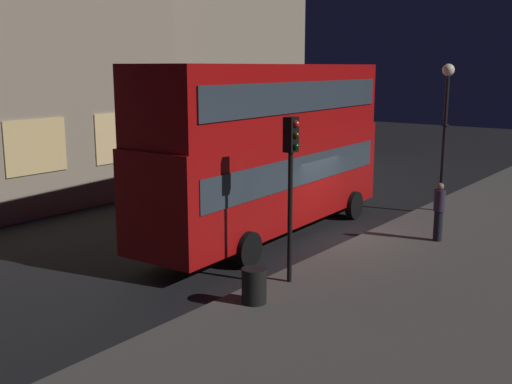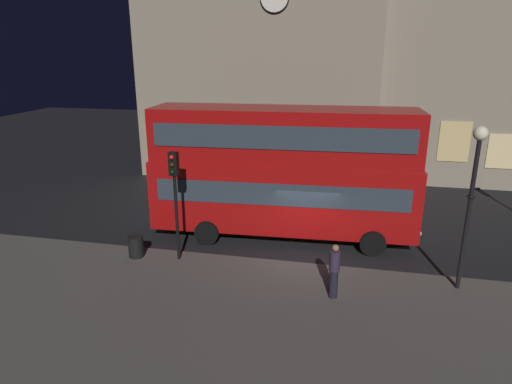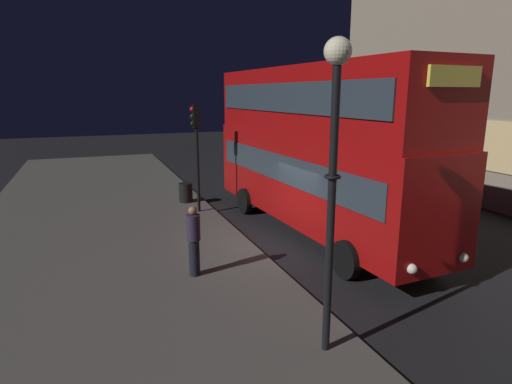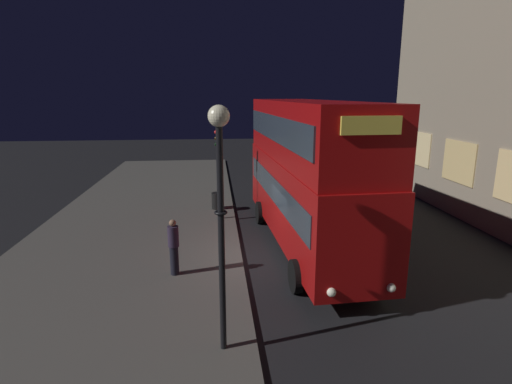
{
  "view_description": "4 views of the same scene",
  "coord_description": "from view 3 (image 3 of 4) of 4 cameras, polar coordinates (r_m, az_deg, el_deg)",
  "views": [
    {
      "loc": [
        -16.91,
        -9.74,
        5.45
      ],
      "look_at": [
        -2.58,
        1.13,
        1.77
      ],
      "focal_mm": 43.17,
      "sensor_mm": 36.0,
      "label": 1
    },
    {
      "loc": [
        1.47,
        -16.05,
        7.72
      ],
      "look_at": [
        -2.19,
        1.17,
        2.12
      ],
      "focal_mm": 31.48,
      "sensor_mm": 36.0,
      "label": 2
    },
    {
      "loc": [
        11.24,
        -5.34,
        4.69
      ],
      "look_at": [
        -2.06,
        -0.06,
        1.34
      ],
      "focal_mm": 29.67,
      "sensor_mm": 36.0,
      "label": 3
    },
    {
      "loc": [
        13.46,
        -1.71,
        5.75
      ],
      "look_at": [
        -1.8,
        -0.14,
        2.03
      ],
      "focal_mm": 28.39,
      "sensor_mm": 36.0,
      "label": 4
    }
  ],
  "objects": [
    {
      "name": "ground_plane",
      "position": [
        13.29,
        3.57,
        -7.5
      ],
      "size": [
        80.0,
        80.0,
        0.0
      ],
      "primitive_type": "plane",
      "color": "black"
    },
    {
      "name": "sidewalk_slab",
      "position": [
        12.15,
        -19.22,
        -9.99
      ],
      "size": [
        44.0,
        8.58,
        0.12
      ],
      "primitive_type": "cube",
      "color": "#4C4944",
      "rests_on": "ground"
    },
    {
      "name": "building_with_clock",
      "position": [
        24.46,
        30.1,
        18.67
      ],
      "size": [
        14.47,
        7.41,
        15.48
      ],
      "color": "gray",
      "rests_on": "ground"
    },
    {
      "name": "double_decker_bus",
      "position": [
        14.34,
        7.95,
        6.63
      ],
      "size": [
        11.1,
        3.21,
        5.52
      ],
      "rotation": [
        0.0,
        0.0,
        0.05
      ],
      "color": "#9E0C0C",
      "rests_on": "ground"
    },
    {
      "name": "traffic_light_near_kerb",
      "position": [
        16.4,
        -8.05,
        7.47
      ],
      "size": [
        0.33,
        0.37,
        4.15
      ],
      "rotation": [
        0.0,
        0.0,
        -0.03
      ],
      "color": "black",
      "rests_on": "sidewalk_slab"
    },
    {
      "name": "street_lamp",
      "position": [
        7.06,
        10.47,
        6.42
      ],
      "size": [
        0.44,
        0.44,
        5.43
      ],
      "color": "black",
      "rests_on": "sidewalk_slab"
    },
    {
      "name": "pedestrian",
      "position": [
        10.87,
        -8.4,
        -6.43
      ],
      "size": [
        0.35,
        0.35,
        1.83
      ],
      "rotation": [
        0.0,
        0.0,
        3.4
      ],
      "color": "black",
      "rests_on": "sidewalk_slab"
    },
    {
      "name": "litter_bin",
      "position": [
        18.39,
        -9.45,
        -0.08
      ],
      "size": [
        0.58,
        0.58,
        0.82
      ],
      "primitive_type": "cylinder",
      "color": "black",
      "rests_on": "sidewalk_slab"
    }
  ]
}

